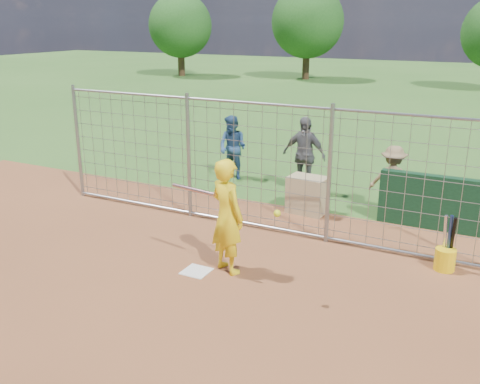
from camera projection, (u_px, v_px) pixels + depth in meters
The scene contains 12 objects.
ground at pixel (203, 267), 9.02m from camera, with size 100.00×100.00×0.00m, color #2D591E.
infield_dirt at pixel (75, 364), 6.48m from camera, with size 18.00×18.00×0.00m, color brown.
home_plate at pixel (196, 271), 8.85m from camera, with size 0.43×0.43×0.02m, color silver.
dugout_wall at pixel (447, 204), 10.42m from camera, with size 2.60×0.20×1.10m, color #11381E.
batter at pixel (227, 216), 8.62m from camera, with size 0.70×0.46×1.92m, color yellow.
bystander_a at pixel (233, 148), 13.81m from camera, with size 0.80×0.63×1.65m, color navy.
bystander_b at pixel (304, 155), 12.65m from camera, with size 1.08×0.45×1.85m, color #57575C.
bystander_c at pixel (392, 180), 11.37m from camera, with size 0.95×0.55×1.47m, color olive.
equipment_bin at pixel (307, 195), 11.46m from camera, with size 0.80×0.55×0.80m, color tan.
equipment_in_play at pixel (212, 195), 8.26m from camera, with size 2.06×0.46×0.12m.
bucket_with_bats at pixel (445, 256), 8.85m from camera, with size 0.34×0.36×0.98m.
backstop_fence at pixel (254, 167), 10.32m from camera, with size 9.08×0.08×2.60m.
Camera 1 is at (4.30, -7.00, 3.98)m, focal length 40.00 mm.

